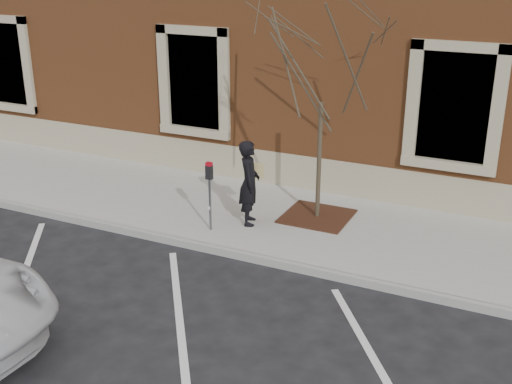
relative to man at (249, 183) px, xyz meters
The scene contains 9 objects.
ground 1.64m from the man, 70.01° to the right, with size 120.00×120.00×0.00m, color #28282B.
sidewalk_near 1.17m from the man, 51.12° to the left, with size 40.00×3.50×0.15m, color #B5B3AA.
curb_near 1.63m from the man, 70.75° to the right, with size 40.00×0.12×0.15m, color #9E9E99.
parking_stripes 3.58m from the man, 82.66° to the right, with size 28.00×4.40×0.01m, color silver, non-canonical shape.
building_civic 7.20m from the man, 86.16° to the left, with size 40.00×8.62×8.00m.
man is the anchor object (origin of this frame).
parking_meter 0.84m from the man, 130.92° to the right, with size 0.13×0.10×1.40m.
tree_grate 1.67m from the man, 37.59° to the left, with size 1.34×1.34×0.03m, color #452016.
sapling 2.64m from the man, 37.59° to the left, with size 2.64×2.64×4.40m.
Camera 1 is at (4.82, -9.51, 5.38)m, focal length 45.00 mm.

